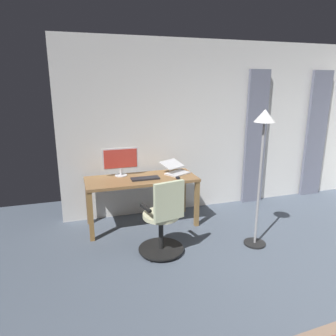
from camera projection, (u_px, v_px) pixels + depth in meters
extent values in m
cube|color=silver|center=(226.00, 126.00, 5.16)|extent=(5.37, 0.10, 2.67)
cube|color=slate|center=(316.00, 135.00, 5.63)|extent=(0.40, 0.06, 2.25)
cube|color=slate|center=(255.00, 139.00, 5.26)|extent=(0.37, 0.06, 2.25)
cube|color=olive|center=(141.00, 179.00, 4.44)|extent=(1.57, 0.63, 0.04)
cube|color=olive|center=(197.00, 204.00, 4.50)|extent=(0.06, 0.06, 0.68)
cube|color=olive|center=(91.00, 217.00, 4.07)|extent=(0.06, 0.06, 0.68)
cube|color=olive|center=(183.00, 192.00, 5.01)|extent=(0.06, 0.06, 0.68)
cube|color=olive|center=(88.00, 202.00, 4.58)|extent=(0.06, 0.06, 0.68)
cylinder|color=black|center=(161.00, 249.00, 3.87)|extent=(0.56, 0.56, 0.02)
sphere|color=black|center=(179.00, 245.00, 3.99)|extent=(0.05, 0.05, 0.05)
sphere|color=black|center=(158.00, 240.00, 4.11)|extent=(0.05, 0.05, 0.05)
sphere|color=black|center=(141.00, 248.00, 3.90)|extent=(0.05, 0.05, 0.05)
sphere|color=black|center=(152.00, 260.00, 3.64)|extent=(0.05, 0.05, 0.05)
sphere|color=black|center=(177.00, 257.00, 3.70)|extent=(0.05, 0.05, 0.05)
cylinder|color=black|center=(161.00, 233.00, 3.81)|extent=(0.06, 0.06, 0.42)
cylinder|color=beige|center=(161.00, 215.00, 3.75)|extent=(0.52, 0.52, 0.05)
cube|color=beige|center=(169.00, 201.00, 3.51)|extent=(0.38, 0.13, 0.45)
cube|color=black|center=(146.00, 208.00, 3.62)|extent=(0.09, 0.24, 0.03)
cube|color=black|center=(175.00, 202.00, 3.81)|extent=(0.09, 0.24, 0.03)
cylinder|color=silver|center=(121.00, 175.00, 4.54)|extent=(0.18, 0.18, 0.01)
cylinder|color=silver|center=(121.00, 172.00, 4.53)|extent=(0.04, 0.04, 0.09)
cube|color=silver|center=(120.00, 158.00, 4.48)|extent=(0.52, 0.03, 0.31)
cube|color=#CC3D33|center=(121.00, 159.00, 4.47)|extent=(0.47, 0.01, 0.27)
cube|color=#232328|center=(145.00, 178.00, 4.37)|extent=(0.39, 0.15, 0.02)
cube|color=silver|center=(178.00, 173.00, 4.63)|extent=(0.40, 0.36, 0.02)
cube|color=silver|center=(172.00, 164.00, 4.68)|extent=(0.39, 0.35, 0.09)
ellipsoid|color=black|center=(178.00, 178.00, 4.39)|extent=(0.06, 0.10, 0.04)
cylinder|color=black|center=(255.00, 243.00, 4.05)|extent=(0.28, 0.28, 0.02)
cylinder|color=#A5A5A8|center=(259.00, 186.00, 3.85)|extent=(0.03, 0.03, 1.58)
cone|color=white|center=(265.00, 116.00, 3.62)|extent=(0.25, 0.25, 0.15)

